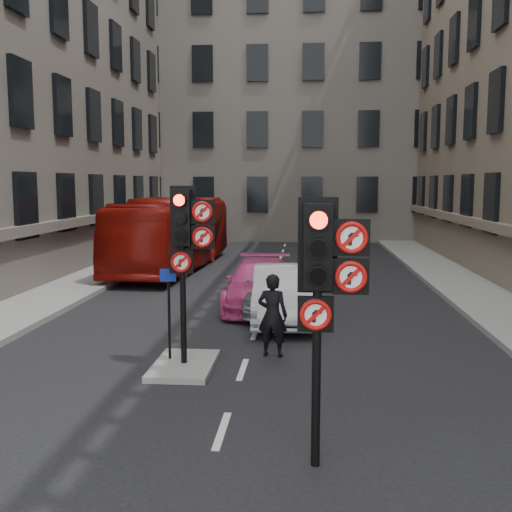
% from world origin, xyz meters
% --- Properties ---
extents(ground, '(120.00, 120.00, 0.00)m').
position_xyz_m(ground, '(0.00, 0.00, 0.00)').
color(ground, black).
rests_on(ground, ground).
extents(pavement_left, '(3.00, 50.00, 0.16)m').
position_xyz_m(pavement_left, '(-7.20, 12.00, 0.08)').
color(pavement_left, gray).
rests_on(pavement_left, ground).
extents(pavement_right, '(3.00, 50.00, 0.16)m').
position_xyz_m(pavement_right, '(7.20, 12.00, 0.08)').
color(pavement_right, gray).
rests_on(pavement_right, ground).
extents(centre_island, '(1.20, 2.00, 0.12)m').
position_xyz_m(centre_island, '(-1.20, 5.00, 0.06)').
color(centre_island, gray).
rests_on(centre_island, ground).
extents(building_far, '(30.00, 14.00, 20.00)m').
position_xyz_m(building_far, '(0.00, 38.00, 10.00)').
color(building_far, slate).
rests_on(building_far, ground).
extents(signal_near, '(0.91, 0.40, 3.58)m').
position_xyz_m(signal_near, '(1.49, 0.99, 2.58)').
color(signal_near, black).
rests_on(signal_near, ground).
extents(signal_far, '(0.91, 0.40, 3.58)m').
position_xyz_m(signal_far, '(-1.11, 4.99, 2.70)').
color(signal_far, black).
rests_on(signal_far, centre_island).
extents(car_silver, '(2.03, 4.43, 1.47)m').
position_xyz_m(car_silver, '(0.49, 10.54, 0.74)').
color(car_silver, '#979A9E').
rests_on(car_silver, ground).
extents(car_white, '(1.79, 4.60, 1.49)m').
position_xyz_m(car_white, '(0.64, 9.41, 0.75)').
color(car_white, silver).
rests_on(car_white, ground).
extents(car_pink, '(2.02, 4.90, 1.42)m').
position_xyz_m(car_pink, '(-0.10, 11.11, 0.71)').
color(car_pink, '#DF418A').
rests_on(car_pink, ground).
extents(bus_red, '(3.25, 11.28, 3.10)m').
position_xyz_m(bus_red, '(-4.50, 18.87, 1.55)').
color(bus_red, maroon).
rests_on(bus_red, ground).
extents(motorcycle, '(0.62, 1.52, 0.88)m').
position_xyz_m(motorcycle, '(0.32, 10.12, 0.44)').
color(motorcycle, black).
rests_on(motorcycle, ground).
extents(motorcyclist, '(0.73, 0.55, 1.82)m').
position_xyz_m(motorcyclist, '(0.54, 6.00, 0.91)').
color(motorcyclist, black).
rests_on(motorcyclist, ground).
extents(info_sign, '(0.33, 0.12, 1.89)m').
position_xyz_m(info_sign, '(-1.55, 5.23, 1.34)').
color(info_sign, black).
rests_on(info_sign, centre_island).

